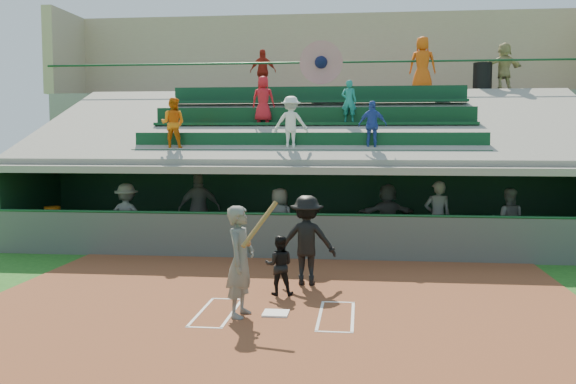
# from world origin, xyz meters

# --- Properties ---
(ground) EXTENTS (100.00, 100.00, 0.00)m
(ground) POSITION_xyz_m (0.00, 0.00, 0.00)
(ground) COLOR #1D5417
(ground) RESTS_ON ground
(dirt_slab) EXTENTS (11.00, 9.00, 0.02)m
(dirt_slab) POSITION_xyz_m (0.00, 0.50, 0.01)
(dirt_slab) COLOR brown
(dirt_slab) RESTS_ON ground
(home_plate) EXTENTS (0.43, 0.43, 0.03)m
(home_plate) POSITION_xyz_m (0.00, 0.00, 0.04)
(home_plate) COLOR white
(home_plate) RESTS_ON dirt_slab
(batters_box_chalk) EXTENTS (2.65, 1.85, 0.01)m
(batters_box_chalk) POSITION_xyz_m (0.00, 0.00, 0.02)
(batters_box_chalk) COLOR white
(batters_box_chalk) RESTS_ON dirt_slab
(dugout_floor) EXTENTS (16.00, 3.50, 0.04)m
(dugout_floor) POSITION_xyz_m (0.00, 6.75, 0.02)
(dugout_floor) COLOR #98978A
(dugout_floor) RESTS_ON ground
(concourse_slab) EXTENTS (20.00, 3.00, 4.60)m
(concourse_slab) POSITION_xyz_m (0.00, 13.50, 2.30)
(concourse_slab) COLOR gray
(concourse_slab) RESTS_ON ground
(grandstand) EXTENTS (20.40, 10.40, 7.80)m
(grandstand) POSITION_xyz_m (-0.01, 10.51, 2.26)
(grandstand) COLOR #4E534E
(grandstand) RESTS_ON ground
(batter_at_plate) EXTENTS (0.90, 0.79, 1.95)m
(batter_at_plate) POSITION_xyz_m (-0.57, -0.18, 0.96)
(batter_at_plate) COLOR #51534E
(batter_at_plate) RESTS_ON dirt_slab
(catcher) EXTENTS (0.58, 0.46, 1.13)m
(catcher) POSITION_xyz_m (-0.12, 1.35, 0.59)
(catcher) COLOR black
(catcher) RESTS_ON dirt_slab
(home_umpire) EXTENTS (1.18, 0.68, 1.82)m
(home_umpire) POSITION_xyz_m (0.33, 2.26, 0.93)
(home_umpire) COLOR black
(home_umpire) RESTS_ON dirt_slab
(dugout_bench) EXTENTS (16.64, 1.57, 0.50)m
(dugout_bench) POSITION_xyz_m (-0.27, 8.06, 0.29)
(dugout_bench) COLOR olive
(dugout_bench) RESTS_ON dugout_floor
(white_table) EXTENTS (0.84, 0.70, 0.64)m
(white_table) POSITION_xyz_m (-6.90, 5.97, 0.36)
(white_table) COLOR silver
(white_table) RESTS_ON dugout_floor
(water_cooler) EXTENTS (0.44, 0.44, 0.44)m
(water_cooler) POSITION_xyz_m (-6.98, 6.03, 0.90)
(water_cooler) COLOR #D2600C
(water_cooler) RESTS_ON white_table
(dugout_player_a) EXTENTS (1.14, 0.67, 1.74)m
(dugout_player_a) POSITION_xyz_m (-4.79, 5.80, 0.91)
(dugout_player_a) COLOR #5E605B
(dugout_player_a) RESTS_ON dugout_floor
(dugout_player_b) EXTENTS (1.26, 0.89, 1.98)m
(dugout_player_b) POSITION_xyz_m (-3.02, 6.65, 1.03)
(dugout_player_b) COLOR #565853
(dugout_player_b) RESTS_ON dugout_floor
(dugout_player_c) EXTENTS (0.94, 0.78, 1.66)m
(dugout_player_c) POSITION_xyz_m (-0.68, 5.87, 0.87)
(dugout_player_c) COLOR #5C5E59
(dugout_player_c) RESTS_ON dugout_floor
(dugout_player_d) EXTENTS (1.66, 0.86, 1.71)m
(dugout_player_d) POSITION_xyz_m (2.14, 7.03, 0.89)
(dugout_player_d) COLOR #525450
(dugout_player_d) RESTS_ON dugout_floor
(dugout_player_e) EXTENTS (0.72, 0.51, 1.86)m
(dugout_player_e) POSITION_xyz_m (3.37, 6.02, 0.97)
(dugout_player_e) COLOR #51544F
(dugout_player_e) RESTS_ON dugout_floor
(dugout_player_f) EXTENTS (0.92, 0.78, 1.67)m
(dugout_player_f) POSITION_xyz_m (5.17, 6.26, 0.88)
(dugout_player_f) COLOR #5D605A
(dugout_player_f) RESTS_ON dugout_floor
(trash_bin) EXTENTS (0.63, 0.63, 0.95)m
(trash_bin) POSITION_xyz_m (5.53, 12.29, 5.07)
(trash_bin) COLOR black
(trash_bin) RESTS_ON concourse_slab
(concourse_staff_a) EXTENTS (1.01, 0.59, 1.62)m
(concourse_staff_a) POSITION_xyz_m (-2.19, 12.94, 5.41)
(concourse_staff_a) COLOR #AE2113
(concourse_staff_a) RESTS_ON concourse_slab
(concourse_staff_b) EXTENTS (0.95, 0.68, 1.84)m
(concourse_staff_b) POSITION_xyz_m (3.47, 12.04, 5.52)
(concourse_staff_b) COLOR #D74E0C
(concourse_staff_b) RESTS_ON concourse_slab
(concourse_staff_c) EXTENTS (1.60, 1.04, 1.65)m
(concourse_staff_c) POSITION_xyz_m (6.28, 12.49, 5.43)
(concourse_staff_c) COLOR tan
(concourse_staff_c) RESTS_ON concourse_slab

